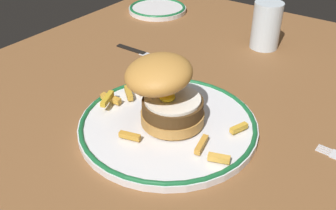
{
  "coord_description": "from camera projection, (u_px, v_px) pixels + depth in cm",
  "views": [
    {
      "loc": [
        -43.96,
        -31.85,
        38.39
      ],
      "look_at": [
        -2.22,
        -2.05,
        4.6
      ],
      "focal_mm": 40.81,
      "sensor_mm": 36.0,
      "label": 1
    }
  ],
  "objects": [
    {
      "name": "ground_plane",
      "position": [
        166.0,
        127.0,
        0.68
      ],
      "size": [
        126.6,
        96.35,
        4.0
      ],
      "primitive_type": "cube",
      "color": "brown"
    },
    {
      "name": "knife",
      "position": [
        143.0,
        53.0,
        0.88
      ],
      "size": [
        1.85,
        18.01,
        0.7
      ],
      "color": "black",
      "rests_on": "ground_plane"
    },
    {
      "name": "burger",
      "position": [
        165.0,
        91.0,
        0.6
      ],
      "size": [
        14.78,
        14.55,
        11.7
      ],
      "color": "#BA813D",
      "rests_on": "dinner_plate"
    },
    {
      "name": "water_glass",
      "position": [
        266.0,
        28.0,
        0.88
      ],
      "size": [
        6.61,
        6.61,
        10.76
      ],
      "color": "silver",
      "rests_on": "ground_plane"
    },
    {
      "name": "dinner_plate",
      "position": [
        168.0,
        124.0,
        0.63
      ],
      "size": [
        29.71,
        29.71,
        1.6
      ],
      "color": "silver",
      "rests_on": "ground_plane"
    },
    {
      "name": "fries_pile",
      "position": [
        153.0,
        112.0,
        0.64
      ],
      "size": [
        18.36,
        27.15,
        1.81
      ],
      "color": "gold",
      "rests_on": "dinner_plate"
    },
    {
      "name": "side_plate",
      "position": [
        157.0,
        9.0,
        1.11
      ],
      "size": [
        16.62,
        16.62,
        1.6
      ],
      "color": "silver",
      "rests_on": "ground_plane"
    }
  ]
}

